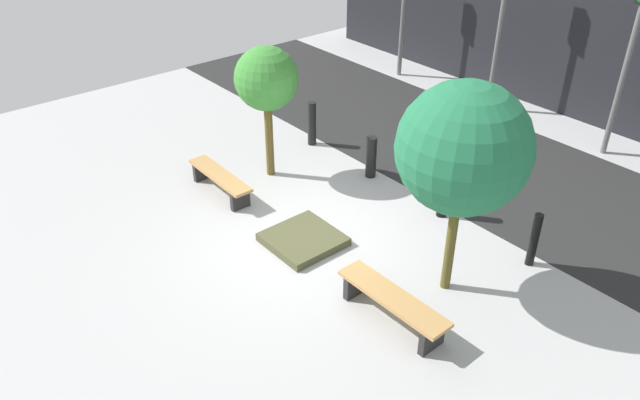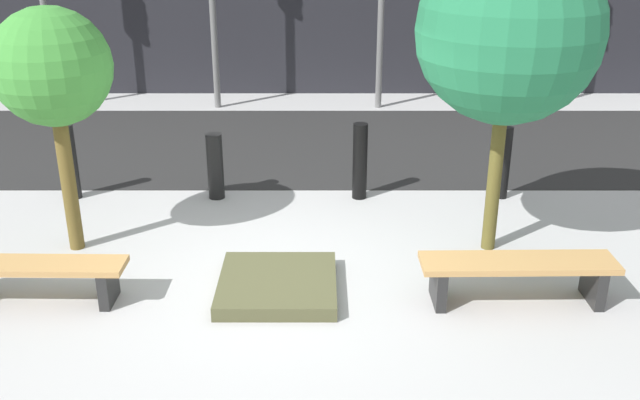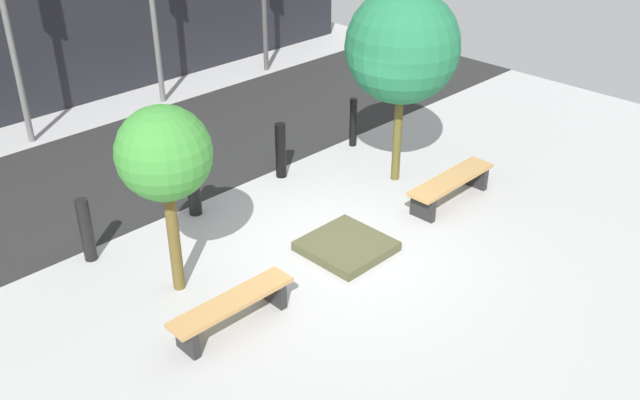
{
  "view_description": "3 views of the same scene",
  "coord_description": "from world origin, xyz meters",
  "px_view_note": "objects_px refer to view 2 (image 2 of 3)",
  "views": [
    {
      "loc": [
        6.91,
        -5.46,
        6.32
      ],
      "look_at": [
        0.33,
        -0.0,
        0.99
      ],
      "focal_mm": 35.0,
      "sensor_mm": 36.0,
      "label": 1
    },
    {
      "loc": [
        0.42,
        -6.37,
        3.57
      ],
      "look_at": [
        0.44,
        0.6,
        0.7
      ],
      "focal_mm": 40.0,
      "sensor_mm": 36.0,
      "label": 2
    },
    {
      "loc": [
        -6.63,
        -6.19,
        5.87
      ],
      "look_at": [
        -0.54,
        -0.09,
        1.07
      ],
      "focal_mm": 40.0,
      "sensor_mm": 36.0,
      "label": 3
    }
  ],
  "objects_px": {
    "planter_bed": "(276,285)",
    "bollard_far_left": "(68,162)",
    "bench_left": "(33,274)",
    "tree_behind_left_bench": "(50,70)",
    "tree_behind_right_bench": "(507,32)",
    "bollard_left": "(213,166)",
    "bench_right": "(516,271)",
    "bollard_center": "(358,161)",
    "bollard_right": "(503,163)"
  },
  "relations": [
    {
      "from": "bench_left",
      "to": "bollard_far_left",
      "type": "xyz_separation_m",
      "value": [
        -0.51,
        2.7,
        0.19
      ]
    },
    {
      "from": "bollard_center",
      "to": "bollard_right",
      "type": "relative_size",
      "value": 1.05
    },
    {
      "from": "planter_bed",
      "to": "bollard_far_left",
      "type": "height_order",
      "value": "bollard_far_left"
    },
    {
      "from": "bench_left",
      "to": "bench_right",
      "type": "height_order",
      "value": "bench_right"
    },
    {
      "from": "bench_right",
      "to": "planter_bed",
      "type": "bearing_deg",
      "value": 174.19
    },
    {
      "from": "planter_bed",
      "to": "bollard_right",
      "type": "xyz_separation_m",
      "value": [
        2.83,
        2.5,
        0.41
      ]
    },
    {
      "from": "bench_right",
      "to": "bollard_left",
      "type": "relative_size",
      "value": 2.15
    },
    {
      "from": "bench_right",
      "to": "tree_behind_left_bench",
      "type": "xyz_separation_m",
      "value": [
        -4.65,
        1.19,
        1.7
      ]
    },
    {
      "from": "bench_right",
      "to": "tree_behind_right_bench",
      "type": "height_order",
      "value": "tree_behind_right_bench"
    },
    {
      "from": "bench_left",
      "to": "tree_behind_left_bench",
      "type": "distance_m",
      "value": 2.09
    },
    {
      "from": "bench_left",
      "to": "tree_behind_left_bench",
      "type": "height_order",
      "value": "tree_behind_left_bench"
    },
    {
      "from": "tree_behind_left_bench",
      "to": "bollard_center",
      "type": "distance_m",
      "value": 3.91
    },
    {
      "from": "planter_bed",
      "to": "tree_behind_right_bench",
      "type": "distance_m",
      "value": 3.45
    },
    {
      "from": "planter_bed",
      "to": "bollard_left",
      "type": "xyz_separation_m",
      "value": [
        -0.94,
        2.5,
        0.37
      ]
    },
    {
      "from": "bench_right",
      "to": "tree_behind_left_bench",
      "type": "height_order",
      "value": "tree_behind_left_bench"
    },
    {
      "from": "tree_behind_right_bench",
      "to": "bollard_right",
      "type": "bearing_deg",
      "value": 71.29
    },
    {
      "from": "tree_behind_right_bench",
      "to": "bollard_left",
      "type": "xyz_separation_m",
      "value": [
        -3.27,
        1.5,
        -1.98
      ]
    },
    {
      "from": "planter_bed",
      "to": "bench_right",
      "type": "bearing_deg",
      "value": -4.92
    },
    {
      "from": "planter_bed",
      "to": "bollard_right",
      "type": "relative_size",
      "value": 1.22
    },
    {
      "from": "bench_right",
      "to": "bollard_far_left",
      "type": "height_order",
      "value": "bollard_far_left"
    },
    {
      "from": "planter_bed",
      "to": "bollard_left",
      "type": "bearing_deg",
      "value": 110.74
    },
    {
      "from": "bench_right",
      "to": "bollard_center",
      "type": "height_order",
      "value": "bollard_center"
    },
    {
      "from": "bench_left",
      "to": "bollard_center",
      "type": "bearing_deg",
      "value": 40.39
    },
    {
      "from": "tree_behind_left_bench",
      "to": "bollard_far_left",
      "type": "distance_m",
      "value": 2.2
    },
    {
      "from": "bollard_center",
      "to": "bench_right",
      "type": "bearing_deg",
      "value": -62.88
    },
    {
      "from": "tree_behind_left_bench",
      "to": "bollard_right",
      "type": "bearing_deg",
      "value": 16.24
    },
    {
      "from": "bench_right",
      "to": "bollard_left",
      "type": "xyz_separation_m",
      "value": [
        -3.27,
        2.7,
        0.11
      ]
    },
    {
      "from": "tree_behind_right_bench",
      "to": "bench_right",
      "type": "bearing_deg",
      "value": -90.0
    },
    {
      "from": "bollard_far_left",
      "to": "bollard_center",
      "type": "distance_m",
      "value": 3.78
    },
    {
      "from": "bollard_far_left",
      "to": "bollard_center",
      "type": "relative_size",
      "value": 0.98
    },
    {
      "from": "planter_bed",
      "to": "bollard_center",
      "type": "xyz_separation_m",
      "value": [
        0.94,
        2.5,
        0.44
      ]
    },
    {
      "from": "bench_left",
      "to": "planter_bed",
      "type": "xyz_separation_m",
      "value": [
        2.33,
        0.2,
        -0.24
      ]
    },
    {
      "from": "bench_right",
      "to": "bollard_center",
      "type": "xyz_separation_m",
      "value": [
        -1.38,
        2.7,
        0.18
      ]
    },
    {
      "from": "bench_left",
      "to": "bollard_far_left",
      "type": "distance_m",
      "value": 2.75
    },
    {
      "from": "bollard_far_left",
      "to": "bollard_left",
      "type": "bearing_deg",
      "value": 0.0
    },
    {
      "from": "bollard_far_left",
      "to": "bollard_center",
      "type": "height_order",
      "value": "bollard_center"
    },
    {
      "from": "tree_behind_right_bench",
      "to": "planter_bed",
      "type": "bearing_deg",
      "value": -156.89
    },
    {
      "from": "bench_right",
      "to": "planter_bed",
      "type": "xyz_separation_m",
      "value": [
        -2.33,
        0.2,
        -0.26
      ]
    },
    {
      "from": "bollard_far_left",
      "to": "bollard_left",
      "type": "distance_m",
      "value": 1.89
    },
    {
      "from": "bollard_left",
      "to": "bollard_right",
      "type": "height_order",
      "value": "bollard_right"
    },
    {
      "from": "bench_right",
      "to": "bollard_center",
      "type": "relative_size",
      "value": 1.85
    },
    {
      "from": "tree_behind_left_bench",
      "to": "bollard_right",
      "type": "distance_m",
      "value": 5.59
    },
    {
      "from": "bench_left",
      "to": "bench_right",
      "type": "bearing_deg",
      "value": 0.89
    },
    {
      "from": "bench_left",
      "to": "bollard_right",
      "type": "relative_size",
      "value": 1.83
    },
    {
      "from": "bollard_left",
      "to": "bollard_right",
      "type": "relative_size",
      "value": 0.91
    },
    {
      "from": "bench_left",
      "to": "bollard_left",
      "type": "height_order",
      "value": "bollard_left"
    },
    {
      "from": "bollard_left",
      "to": "bench_left",
      "type": "bearing_deg",
      "value": -117.12
    },
    {
      "from": "planter_bed",
      "to": "tree_behind_right_bench",
      "type": "xyz_separation_m",
      "value": [
        2.33,
        0.99,
        2.34
      ]
    },
    {
      "from": "bollard_far_left",
      "to": "bollard_right",
      "type": "bearing_deg",
      "value": 0.0
    },
    {
      "from": "bench_right",
      "to": "bollard_left",
      "type": "height_order",
      "value": "bollard_left"
    }
  ]
}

